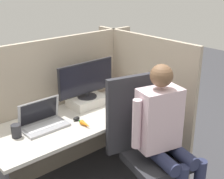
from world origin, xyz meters
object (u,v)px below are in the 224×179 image
object	(u,v)px
stapler	(126,96)
office_chair	(145,144)
monitor	(86,79)
person	(166,132)
laptop	(43,122)
carrot_toy	(85,124)
coffee_mug	(116,89)
pen_cup	(16,131)
paper_box	(87,101)

from	to	relation	value
stapler	office_chair	bearing A→B (deg)	-121.01
monitor	person	bearing A→B (deg)	-85.05
monitor	person	world-z (taller)	person
laptop	person	distance (m)	1.02
carrot_toy	office_chair	distance (m)	0.53
office_chair	carrot_toy	bearing A→B (deg)	129.78
stapler	carrot_toy	world-z (taller)	carrot_toy
laptop	coffee_mug	xyz separation A→B (m)	(0.97, 0.16, 0.00)
pen_cup	stapler	bearing A→B (deg)	0.53
paper_box	person	distance (m)	0.92
carrot_toy	pen_cup	size ratio (longest dim) A/B	1.34
paper_box	carrot_toy	bearing A→B (deg)	-129.65
monitor	stapler	size ratio (longest dim) A/B	4.84
laptop	office_chair	xyz separation A→B (m)	(0.59, -0.62, -0.17)
carrot_toy	coffee_mug	bearing A→B (deg)	28.94
carrot_toy	office_chair	bearing A→B (deg)	-50.22
laptop	carrot_toy	distance (m)	0.35
paper_box	stapler	distance (m)	0.43
office_chair	monitor	bearing A→B (deg)	92.58
office_chair	person	xyz separation A→B (m)	(0.05, -0.18, 0.17)
paper_box	monitor	distance (m)	0.22
carrot_toy	laptop	bearing A→B (deg)	139.15
monitor	carrot_toy	bearing A→B (deg)	-129.43
stapler	person	distance (m)	0.87
person	pen_cup	distance (m)	1.18
office_chair	pen_cup	bearing A→B (deg)	143.74
stapler	person	world-z (taller)	person
stapler	carrot_toy	size ratio (longest dim) A/B	0.90
monitor	pen_cup	size ratio (longest dim) A/B	5.85
paper_box	laptop	xyz separation A→B (m)	(-0.56, -0.12, 0.00)
coffee_mug	stapler	bearing A→B (deg)	-91.99
pen_cup	monitor	bearing A→B (deg)	9.36
paper_box	stapler	size ratio (longest dim) A/B	2.74
carrot_toy	coffee_mug	world-z (taller)	coffee_mug
paper_box	stapler	bearing A→B (deg)	-16.11
paper_box	pen_cup	size ratio (longest dim) A/B	3.31
paper_box	coffee_mug	bearing A→B (deg)	5.31
monitor	coffee_mug	world-z (taller)	monitor
carrot_toy	person	world-z (taller)	person
laptop	stapler	world-z (taller)	laptop
laptop	office_chair	size ratio (longest dim) A/B	0.33
paper_box	office_chair	world-z (taller)	office_chair
office_chair	person	world-z (taller)	person
laptop	stapler	size ratio (longest dim) A/B	2.96
coffee_mug	person	bearing A→B (deg)	-109.26
person	pen_cup	size ratio (longest dim) A/B	12.25
person	coffee_mug	bearing A→B (deg)	70.74
laptop	stapler	xyz separation A→B (m)	(0.97, 0.00, -0.03)
stapler	pen_cup	world-z (taller)	pen_cup
person	coffee_mug	world-z (taller)	person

